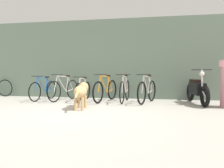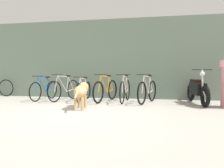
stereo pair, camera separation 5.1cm
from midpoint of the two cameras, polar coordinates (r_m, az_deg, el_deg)
The scene contains 11 objects.
ground_plane at distance 5.22m, azimuth -11.89°, elevation -7.82°, with size 60.00×60.00×0.00m, color #ADA89E.
shop_wall_back at distance 8.40m, azimuth -3.10°, elevation 6.50°, with size 9.00×0.20×2.96m.
bicycle_0 at distance 8.07m, azimuth -17.60°, elevation -1.49°, with size 0.46×1.63×0.86m.
bicycle_1 at distance 7.79m, azimuth -12.61°, elevation -1.43°, with size 0.54×1.71×0.91m.
bicycle_2 at distance 7.64m, azimuth -7.74°, elevation -1.72°, with size 0.46×1.65×0.84m.
bicycle_3 at distance 7.33m, azimuth -1.89°, elevation -1.67°, with size 0.56×1.74×0.92m.
bicycle_4 at distance 7.20m, azimuth 3.18°, elevation -1.70°, with size 0.46×1.67×0.92m.
bicycle_5 at distance 7.07m, azimuth 8.97°, elevation -1.88°, with size 0.62×1.60×0.92m.
motorcycle at distance 7.28m, azimuth 21.14°, elevation -1.49°, with size 0.58×2.00×1.07m.
stray_dog at distance 5.95m, azimuth -8.31°, elevation -1.92°, with size 0.42×1.27×0.70m.
spare_tire_left at distance 9.88m, azimuth -26.29°, elevation -0.93°, with size 0.69×0.06×0.69m.
Camera 1 is at (1.92, -4.74, 0.98)m, focal length 35.00 mm.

